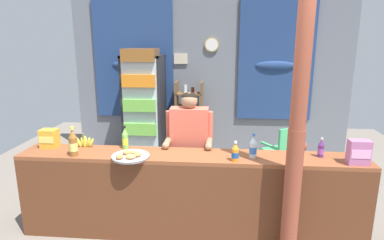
{
  "coord_description": "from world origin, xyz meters",
  "views": [
    {
      "loc": [
        0.2,
        -2.79,
        2.08
      ],
      "look_at": [
        -0.13,
        0.81,
        1.19
      ],
      "focal_mm": 30.32,
      "sensor_mm": 36.0,
      "label": 1
    }
  ],
  "objects": [
    {
      "name": "timber_post",
      "position": [
        0.87,
        0.02,
        1.26
      ],
      "size": [
        0.18,
        0.15,
        2.64
      ],
      "color": "brown",
      "rests_on": "ground"
    },
    {
      "name": "bottle_shelf_rack",
      "position": [
        -0.36,
        2.76,
        0.72
      ],
      "size": [
        0.48,
        0.28,
        1.38
      ],
      "color": "brown",
      "rests_on": "ground"
    },
    {
      "name": "snack_box_choco_powder",
      "position": [
        -1.69,
        0.5,
        1.02
      ],
      "size": [
        0.18,
        0.14,
        0.2
      ],
      "color": "gold",
      "rests_on": "stall_counter"
    },
    {
      "name": "drink_fridge",
      "position": [
        -1.11,
        2.54,
        1.06
      ],
      "size": [
        0.65,
        0.69,
        1.95
      ],
      "color": "#232328",
      "rests_on": "ground"
    },
    {
      "name": "shopkeeper",
      "position": [
        -0.16,
        0.81,
        0.95
      ],
      "size": [
        0.55,
        0.42,
        1.51
      ],
      "color": "#28282D",
      "rests_on": "ground"
    },
    {
      "name": "soda_bottle_iced_tea",
      "position": [
        -1.3,
        0.25,
        1.05
      ],
      "size": [
        0.09,
        0.09,
        0.31
      ],
      "color": "brown",
      "rests_on": "stall_counter"
    },
    {
      "name": "ground_plane",
      "position": [
        0.0,
        1.19,
        0.0
      ],
      "size": [
        7.75,
        7.75,
        0.0
      ],
      "primitive_type": "plane",
      "color": "slate"
    },
    {
      "name": "snack_box_wafer",
      "position": [
        1.52,
        0.27,
        1.04
      ],
      "size": [
        0.2,
        0.12,
        0.24
      ],
      "color": "#B76699",
      "rests_on": "stall_counter"
    },
    {
      "name": "soda_bottle_lime_soda",
      "position": [
        -0.84,
        0.53,
        1.03
      ],
      "size": [
        0.06,
        0.06,
        0.26
      ],
      "color": "#75C64C",
      "rests_on": "stall_counter"
    },
    {
      "name": "banana_bunch",
      "position": [
        -1.32,
        0.53,
        0.98
      ],
      "size": [
        0.27,
        0.06,
        0.16
      ],
      "color": "#DBCC42",
      "rests_on": "stall_counter"
    },
    {
      "name": "soda_bottle_water",
      "position": [
        0.53,
        0.36,
        1.02
      ],
      "size": [
        0.07,
        0.07,
        0.25
      ],
      "color": "silver",
      "rests_on": "stall_counter"
    },
    {
      "name": "soda_bottle_orange_soda",
      "position": [
        0.35,
        0.25,
        1.0
      ],
      "size": [
        0.07,
        0.07,
        0.2
      ],
      "color": "orange",
      "rests_on": "stall_counter"
    },
    {
      "name": "stall_counter",
      "position": [
        -0.11,
        0.29,
        0.56
      ],
      "size": [
        3.62,
        0.45,
        0.92
      ],
      "color": "brown",
      "rests_on": "ground"
    },
    {
      "name": "plastic_lawn_chair",
      "position": [
        1.14,
        1.88,
        0.49
      ],
      "size": [
        0.6,
        0.6,
        0.86
      ],
      "color": "#4CC675",
      "rests_on": "ground"
    },
    {
      "name": "pastry_tray",
      "position": [
        -0.7,
        0.24,
        0.94
      ],
      "size": [
        0.39,
        0.39,
        0.07
      ],
      "color": "#BCBCC1",
      "rests_on": "stall_counter"
    },
    {
      "name": "soda_bottle_grape_soda",
      "position": [
        1.22,
        0.44,
        1.0
      ],
      "size": [
        0.06,
        0.06,
        0.2
      ],
      "color": "#56286B",
      "rests_on": "stall_counter"
    },
    {
      "name": "back_wall_curtained",
      "position": [
        -0.02,
        3.03,
        1.45
      ],
      "size": [
        4.9,
        0.22,
        2.81
      ],
      "color": "slate",
      "rests_on": "ground"
    }
  ]
}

